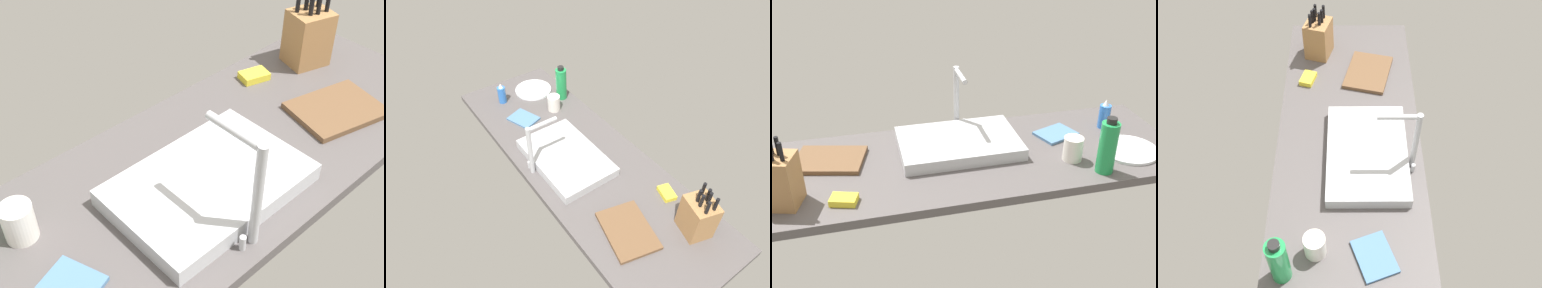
{
  "view_description": "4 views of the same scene",
  "coord_description": "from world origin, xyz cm",
  "views": [
    {
      "loc": [
        67.28,
        72.68,
        98.89
      ],
      "look_at": [
        -0.89,
        -0.9,
        13.1
      ],
      "focal_mm": 49.34,
      "sensor_mm": 36.0,
      "label": 1
    },
    {
      "loc": [
        -107.05,
        75.94,
        134.39
      ],
      "look_at": [
        -0.43,
        0.54,
        13.06
      ],
      "focal_mm": 32.52,
      "sensor_mm": 36.0,
      "label": 2
    },
    {
      "loc": [
        -37.24,
        -155.61,
        99.38
      ],
      "look_at": [
        1.64,
        0.57,
        9.24
      ],
      "focal_mm": 43.98,
      "sensor_mm": 36.0,
      "label": 3
    },
    {
      "loc": [
        107.66,
        -0.46,
        141.82
      ],
      "look_at": [
        -1.83,
        -0.07,
        8.66
      ],
      "focal_mm": 39.97,
      "sensor_mm": 36.0,
      "label": 4
    }
  ],
  "objects": [
    {
      "name": "countertop_slab",
      "position": [
        0.0,
        0.0,
        1.75
      ],
      "size": [
        179.38,
        60.54,
        3.5
      ],
      "primitive_type": "cube",
      "color": "#514C4C",
      "rests_on": "ground"
    },
    {
      "name": "sink_basin",
      "position": [
        1.04,
        7.26,
        6.01
      ],
      "size": [
        48.3,
        32.2,
        5.03
      ],
      "primitive_type": "cube",
      "color": "#B7BABF",
      "rests_on": "countertop_slab"
    },
    {
      "name": "faucet",
      "position": [
        4.57,
        23.29,
        20.77
      ],
      "size": [
        5.5,
        16.54,
        28.7
      ],
      "color": "#B7BABF",
      "rests_on": "countertop_slab"
    },
    {
      "name": "knife_block",
      "position": [
        -65.86,
        -14.84,
        13.13
      ],
      "size": [
        15.53,
        14.38,
        24.99
      ],
      "rotation": [
        0.0,
        0.0,
        -0.29
      ],
      "color": "#9E7042",
      "rests_on": "countertop_slab"
    },
    {
      "name": "cutting_board",
      "position": [
        -50.28,
        9.35,
        4.4
      ],
      "size": [
        30.23,
        25.41,
        1.8
      ],
      "primitive_type": "cube",
      "rotation": [
        0.0,
        0.0,
        -0.24
      ],
      "color": "brown",
      "rests_on": "countertop_slab"
    },
    {
      "name": "soap_bottle",
      "position": [
        67.96,
        10.65,
        9.29
      ],
      "size": [
        4.98,
        4.98,
        13.39
      ],
      "color": "blue",
      "rests_on": "countertop_slab"
    },
    {
      "name": "water_bottle",
      "position": [
        50.48,
        -22.5,
        13.93
      ],
      "size": [
        6.77,
        6.77,
        22.35
      ],
      "color": "#1E8E47",
      "rests_on": "countertop_slab"
    },
    {
      "name": "dinner_plate",
      "position": [
        67.72,
        -11.34,
        4.1
      ],
      "size": [
        23.5,
        23.5,
        1.2
      ],
      "primitive_type": "cylinder",
      "color": "white",
      "rests_on": "countertop_slab"
    },
    {
      "name": "dish_towel",
      "position": [
        44.52,
        8.7,
        4.1
      ],
      "size": [
        19.45,
        17.11,
        1.2
      ],
      "primitive_type": "cube",
      "rotation": [
        0.0,
        0.0,
        0.35
      ],
      "color": "teal",
      "rests_on": "countertop_slab"
    },
    {
      "name": "coffee_mug",
      "position": [
        42.41,
        -11.69,
        8.32
      ],
      "size": [
        7.61,
        7.61,
        9.63
      ],
      "primitive_type": "cylinder",
      "color": "silver",
      "rests_on": "countertop_slab"
    },
    {
      "name": "dish_sponge",
      "position": [
        -45.51,
        -19.42,
        4.7
      ],
      "size": [
        10.34,
        8.32,
        2.4
      ],
      "primitive_type": "cube",
      "rotation": [
        0.0,
        0.0,
        -0.29
      ],
      "color": "yellow",
      "rests_on": "countertop_slab"
    }
  ]
}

